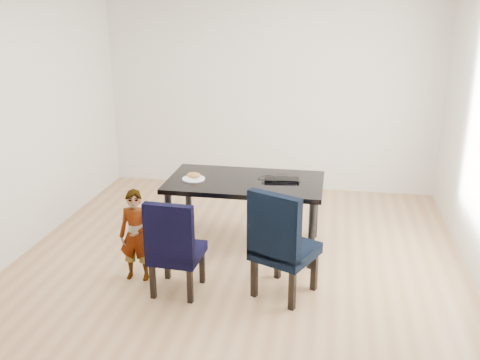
% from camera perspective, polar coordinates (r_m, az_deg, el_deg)
% --- Properties ---
extents(floor, '(4.50, 5.00, 0.01)m').
position_cam_1_polar(floor, '(5.37, -0.38, -9.36)').
color(floor, tan).
rests_on(floor, ground).
extents(wall_back, '(4.50, 0.01, 2.70)m').
position_cam_1_polar(wall_back, '(7.31, 3.23, 9.42)').
color(wall_back, white).
rests_on(wall_back, ground).
extents(wall_front, '(4.50, 0.01, 2.70)m').
position_cam_1_polar(wall_front, '(2.60, -10.69, -8.29)').
color(wall_front, silver).
rests_on(wall_front, ground).
extents(wall_left, '(0.01, 5.00, 2.70)m').
position_cam_1_polar(wall_left, '(5.73, -23.28, 5.39)').
color(wall_left, white).
rests_on(wall_left, ground).
extents(dining_table, '(1.60, 0.90, 0.75)m').
position_cam_1_polar(dining_table, '(5.65, 0.54, -3.61)').
color(dining_table, black).
rests_on(dining_table, floor).
extents(chair_left, '(0.46, 0.47, 0.90)m').
position_cam_1_polar(chair_left, '(4.81, -6.74, -6.88)').
color(chair_left, black).
rests_on(chair_left, floor).
extents(chair_right, '(0.65, 0.66, 1.01)m').
position_cam_1_polar(chair_right, '(4.73, 4.89, -6.58)').
color(chair_right, black).
rests_on(chair_right, floor).
extents(child, '(0.33, 0.23, 0.88)m').
position_cam_1_polar(child, '(5.08, -11.02, -5.83)').
color(child, orange).
rests_on(child, floor).
extents(plate, '(0.30, 0.30, 0.01)m').
position_cam_1_polar(plate, '(5.56, -4.97, 0.13)').
color(plate, white).
rests_on(plate, dining_table).
extents(sandwich, '(0.16, 0.10, 0.06)m').
position_cam_1_polar(sandwich, '(5.56, -4.94, 0.52)').
color(sandwich, '#BF8644').
rests_on(sandwich, plate).
extents(laptop, '(0.38, 0.27, 0.03)m').
position_cam_1_polar(laptop, '(5.56, 4.45, 0.21)').
color(laptop, black).
rests_on(laptop, dining_table).
extents(cable_tangle, '(0.18, 0.18, 0.01)m').
position_cam_1_polar(cable_tangle, '(5.45, 3.11, -0.26)').
color(cable_tangle, black).
rests_on(cable_tangle, dining_table).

